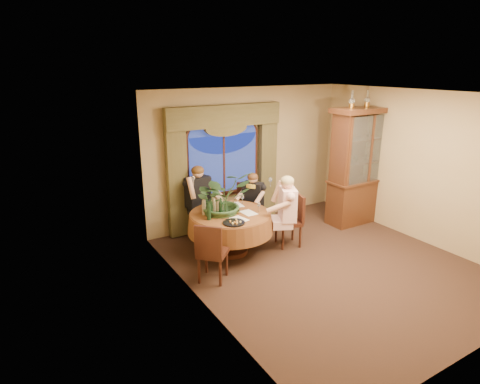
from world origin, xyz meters
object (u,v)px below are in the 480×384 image
wine_bottle_2 (209,210)px  oil_lamp_left (352,99)px  oil_lamp_right (382,98)px  chair_right (288,221)px  chair_front_left (213,251)px  centerpiece_plant (222,177)px  oil_lamp_center (367,98)px  chair_back (202,212)px  person_back (198,201)px  wine_bottle_3 (206,203)px  stoneware_vase (219,204)px  dining_table (230,233)px  china_cabinet (361,166)px  wine_bottle_5 (211,208)px  wine_bottle_0 (204,206)px  wine_bottle_4 (214,206)px  chair_back_right (244,209)px  person_scarf (253,203)px  olive_bowl (236,212)px  wine_bottle_1 (221,207)px  person_pink (287,214)px

wine_bottle_2 → oil_lamp_left: bearing=0.7°
oil_lamp_right → chair_right: bearing=-174.8°
chair_front_left → centerpiece_plant: centerpiece_plant is taller
oil_lamp_center → chair_back: (-3.19, 1.03, -2.10)m
chair_back → person_back: bearing=0.4°
wine_bottle_3 → stoneware_vase: bearing=-30.1°
chair_right → chair_back: 1.71m
dining_table → stoneware_vase: (-0.15, 0.13, 0.52)m
china_cabinet → wine_bottle_5: size_ratio=7.30×
dining_table → chair_front_left: (-0.70, -0.69, 0.10)m
dining_table → person_back: size_ratio=1.06×
wine_bottle_0 → centerpiece_plant: bearing=-4.5°
wine_bottle_2 → wine_bottle_0: bearing=82.1°
person_back → wine_bottle_4: size_ratio=4.30×
chair_back_right → person_scarf: (0.13, -0.11, 0.14)m
wine_bottle_3 → chair_right: bearing=-20.6°
chair_right → chair_back: (-1.16, 1.25, 0.00)m
oil_lamp_center → wine_bottle_0: oil_lamp_center is taller
china_cabinet → olive_bowl: china_cabinet is taller
olive_bowl → dining_table: bearing=141.0°
chair_right → person_scarf: size_ratio=0.78×
oil_lamp_right → wine_bottle_0: oil_lamp_right is taller
oil_lamp_left → chair_back: oil_lamp_left is taller
person_back → wine_bottle_1: 1.04m
stoneware_vase → wine_bottle_2: wine_bottle_2 is taller
person_back → wine_bottle_2: size_ratio=4.30×
chair_right → centerpiece_plant: size_ratio=0.87×
olive_bowl → wine_bottle_5: size_ratio=0.43×
wine_bottle_4 → person_scarf: bearing=23.3°
chair_back → person_back: (-0.07, -0.01, 0.23)m
chair_right → wine_bottle_3: bearing=84.3°
dining_table → oil_lamp_right: size_ratio=4.43×
oil_lamp_left → wine_bottle_4: bearing=177.4°
china_cabinet → person_back: china_cabinet is taller
dining_table → china_cabinet: size_ratio=0.63×
oil_lamp_right → chair_back_right: size_ratio=0.35×
dining_table → wine_bottle_2: wine_bottle_2 is taller
wine_bottle_3 → wine_bottle_4: 0.18m
chair_front_left → chair_right: bearing=58.4°
china_cabinet → oil_lamp_right: (0.42, 0.00, 1.37)m
person_scarf → chair_back: bearing=31.8°
chair_front_left → chair_back_right: bearing=89.5°
dining_table → person_pink: person_pink is taller
china_cabinet → wine_bottle_1: bearing=179.9°
chair_back → centerpiece_plant: 1.23m
china_cabinet → wine_bottle_4: size_ratio=7.30×
oil_lamp_center → centerpiece_plant: (-3.18, 0.19, -1.20)m
china_cabinet → person_scarf: china_cabinet is taller
oil_lamp_center → person_scarf: 3.06m
oil_lamp_left → wine_bottle_3: (-3.01, 0.31, -1.66)m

